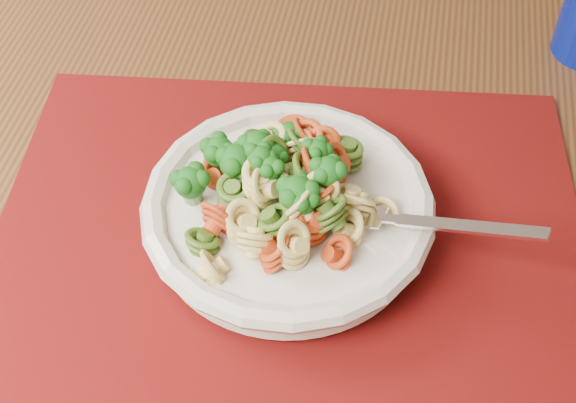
# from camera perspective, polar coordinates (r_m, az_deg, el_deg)

# --- Properties ---
(dining_table) EXTENTS (1.55, 1.09, 0.77)m
(dining_table) POSITION_cam_1_polar(r_m,az_deg,el_deg) (0.83, -2.73, 1.46)
(dining_table) COLOR #543517
(dining_table) RESTS_ON ground
(placemat) EXTENTS (0.55, 0.47, 0.00)m
(placemat) POSITION_cam_1_polar(r_m,az_deg,el_deg) (0.65, 0.04, -2.54)
(placemat) COLOR #620F04
(placemat) RESTS_ON dining_table
(pasta_bowl) EXTENTS (0.23, 0.23, 0.04)m
(pasta_bowl) POSITION_cam_1_polar(r_m,az_deg,el_deg) (0.63, 0.00, -0.72)
(pasta_bowl) COLOR beige
(pasta_bowl) RESTS_ON placemat
(pasta_broccoli_heap) EXTENTS (0.20, 0.20, 0.06)m
(pasta_broccoli_heap) POSITION_cam_1_polar(r_m,az_deg,el_deg) (0.62, 0.00, 0.36)
(pasta_broccoli_heap) COLOR #E9D773
(pasta_broccoli_heap) RESTS_ON pasta_bowl
(fork) EXTENTS (0.18, 0.05, 0.08)m
(fork) POSITION_cam_1_polar(r_m,az_deg,el_deg) (0.61, 5.70, -1.09)
(fork) COLOR silver
(fork) RESTS_ON pasta_bowl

